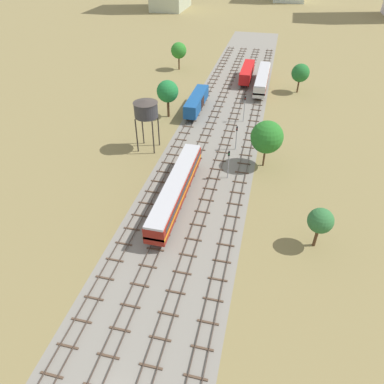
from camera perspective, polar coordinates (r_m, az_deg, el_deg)
ground_plane at (r=76.30m, az=4.42°, el=10.08°), size 480.00×480.00×0.00m
ballast_bed at (r=76.30m, az=4.42°, el=10.08°), size 17.45×176.00×0.01m
track_far_left at (r=78.29m, az=-0.39°, el=11.04°), size 2.40×126.00×0.29m
track_left at (r=77.45m, az=2.89°, el=10.69°), size 2.40×126.00×0.29m
track_centre_left at (r=76.86m, az=6.22°, el=10.29°), size 2.40×126.00×0.29m
track_centre at (r=76.53m, az=9.59°, el=9.86°), size 2.40×126.00×0.29m
passenger_coach_left_nearest at (r=53.73m, az=-2.56°, el=0.69°), size 2.96×22.00×3.80m
freight_boxcar_far_left_near at (r=83.30m, az=0.74°, el=14.43°), size 2.87×14.00×3.60m
diesel_railcar_centre_mid at (r=98.54m, az=11.25°, el=17.49°), size 2.96×20.50×3.80m
freight_boxcar_centre_left_midfar at (r=103.44m, az=8.87°, el=18.58°), size 2.87×14.00×3.60m
water_tower at (r=65.90m, az=-7.46°, el=13.15°), size 4.51×4.51×9.78m
signal_post_nearest at (r=78.71m, az=8.48°, el=13.63°), size 0.28×0.47×5.86m
signal_post_near at (r=67.55m, az=7.19°, el=9.17°), size 0.28×0.47×4.98m
signal_post_mid at (r=58.84m, az=5.92°, el=5.01°), size 0.28×0.47×5.38m
lineside_tree_0 at (r=79.62m, az=-3.96°, el=15.87°), size 4.73×4.73×8.23m
lineside_tree_1 at (r=62.17m, az=11.99°, el=8.65°), size 5.61×5.61×8.51m
lineside_tree_2 at (r=48.02m, az=20.03°, el=-4.41°), size 3.34×3.34×6.09m
lineside_tree_3 at (r=110.89m, az=-2.16°, el=21.85°), size 4.52×4.52×7.78m
lineside_tree_4 at (r=97.32m, az=17.10°, el=17.88°), size 4.45×4.45×7.26m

